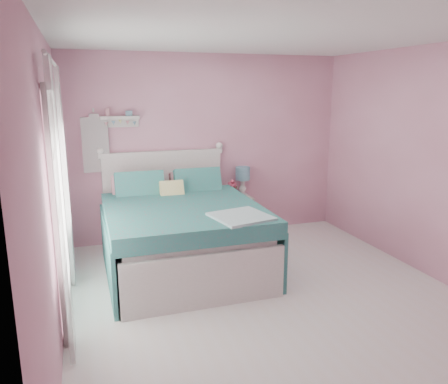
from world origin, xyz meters
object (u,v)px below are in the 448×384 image
bed (181,233)px  teacup (239,197)px  table_lamp (243,176)px  nightstand (237,216)px  vase (232,192)px

bed → teacup: bearing=36.2°
bed → table_lamp: 1.58m
nightstand → vase: size_ratio=3.91×
vase → bed: bearing=-137.4°
nightstand → bed: bearing=-139.7°
bed → table_lamp: (1.16, 0.97, 0.46)m
bed → nightstand: (1.04, 0.89, -0.13)m
bed → nightstand: 1.37m
nightstand → vase: bearing=168.9°
vase → teacup: (0.04, -0.16, -0.04)m
bed → vase: bed is taller
bed → table_lamp: bearing=40.3°
table_lamp → nightstand: bearing=-144.6°
bed → teacup: 1.27m
bed → teacup: bed is taller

